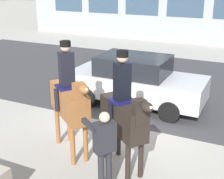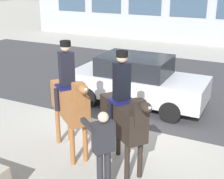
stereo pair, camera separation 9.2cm
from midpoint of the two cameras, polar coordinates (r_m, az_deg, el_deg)
ground_plane at (r=8.59m, az=1.91°, el=-8.00°), size 80.00×80.00×0.00m
road_surface at (r=12.73m, az=10.86°, el=1.13°), size 25.82×8.50×0.01m
mounted_horse_lead at (r=7.20m, az=-7.40°, el=-1.72°), size 1.67×1.38×2.71m
mounted_horse_companion at (r=6.57m, az=2.52°, el=-4.46°), size 1.56×1.30×2.63m
pedestrian_bystander at (r=5.93m, az=-1.24°, el=-10.37°), size 0.90×0.51×1.73m
street_car_near_lane at (r=10.20m, az=4.81°, el=1.65°), size 4.43×1.87×1.64m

